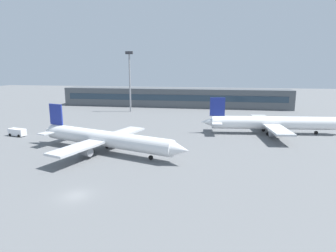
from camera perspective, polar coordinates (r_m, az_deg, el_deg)
ground_plane at (r=82.90m, az=-5.11°, el=-1.85°), size 400.00×400.00×0.00m
terminal_building at (r=142.25m, az=1.27°, el=5.70°), size 110.01×12.13×9.00m
airplane_near at (r=67.21m, az=-12.08°, el=-2.55°), size 40.17×28.67×10.23m
airplane_mid at (r=89.47m, az=20.32°, el=0.58°), size 42.86×30.02×10.59m
service_van_white at (r=92.19m, az=-27.75°, el=-1.08°), size 5.51×3.19×2.08m
floodlight_tower_west at (r=126.42m, az=-7.61°, el=9.58°), size 3.20×0.80×25.77m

